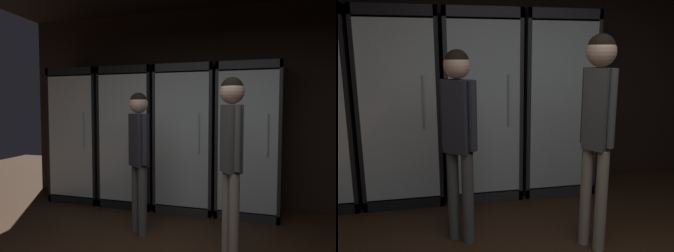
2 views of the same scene
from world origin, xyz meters
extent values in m
cube|color=black|center=(0.00, 3.03, 1.40)|extent=(6.00, 0.06, 2.80)
cube|color=black|center=(-2.03, 2.96, 0.98)|extent=(0.78, 0.04, 1.96)
cube|color=black|center=(-2.40, 2.70, 0.98)|extent=(0.04, 0.57, 1.96)
cube|color=black|center=(-1.66, 2.70, 0.98)|extent=(0.04, 0.57, 1.96)
cube|color=black|center=(-2.03, 2.70, 1.91)|extent=(0.78, 0.57, 0.10)
cube|color=black|center=(-2.03, 2.70, 0.05)|extent=(0.78, 0.57, 0.10)
cube|color=white|center=(-2.03, 2.93, 0.98)|extent=(0.70, 0.02, 1.72)
cube|color=silver|center=(-2.03, 2.42, 0.98)|extent=(0.70, 0.02, 1.72)
cylinder|color=#B2B2B7|center=(-1.80, 2.40, 1.08)|extent=(0.02, 0.02, 0.50)
cube|color=silver|center=(-2.03, 2.70, 0.12)|extent=(0.68, 0.49, 0.02)
cylinder|color=brown|center=(-2.26, 2.70, 0.23)|extent=(0.06, 0.06, 0.20)
cylinder|color=brown|center=(-2.26, 2.70, 0.36)|extent=(0.02, 0.02, 0.06)
cylinder|color=#2D2D33|center=(-2.26, 2.70, 0.23)|extent=(0.06, 0.06, 0.05)
cylinder|color=black|center=(-2.03, 2.66, 0.24)|extent=(0.07, 0.07, 0.22)
cylinder|color=black|center=(-2.03, 2.66, 0.37)|extent=(0.02, 0.02, 0.06)
cylinder|color=#2D2D33|center=(-2.03, 2.66, 0.24)|extent=(0.07, 0.07, 0.07)
cylinder|color=#9EAD99|center=(-1.80, 2.70, 0.22)|extent=(0.07, 0.07, 0.19)
cylinder|color=#9EAD99|center=(-1.80, 2.70, 0.36)|extent=(0.03, 0.03, 0.09)
cylinder|color=beige|center=(-1.80, 2.70, 0.20)|extent=(0.08, 0.08, 0.06)
cube|color=silver|center=(-2.03, 2.70, 0.69)|extent=(0.68, 0.49, 0.02)
cylinder|color=#336B38|center=(-2.19, 2.70, 0.81)|extent=(0.08, 0.08, 0.22)
cylinder|color=#336B38|center=(-2.19, 2.70, 0.96)|extent=(0.02, 0.02, 0.09)
cylinder|color=beige|center=(-2.19, 2.70, 0.80)|extent=(0.08, 0.08, 0.06)
cylinder|color=#9EAD99|center=(-1.86, 2.68, 0.79)|extent=(0.06, 0.06, 0.19)
cylinder|color=#9EAD99|center=(-1.86, 2.68, 0.93)|extent=(0.02, 0.02, 0.09)
cylinder|color=tan|center=(-1.86, 2.68, 0.78)|extent=(0.07, 0.07, 0.07)
cube|color=silver|center=(-2.03, 2.70, 1.26)|extent=(0.68, 0.49, 0.02)
cylinder|color=black|center=(-2.29, 2.74, 1.37)|extent=(0.06, 0.06, 0.21)
cylinder|color=black|center=(-2.29, 2.74, 1.51)|extent=(0.02, 0.02, 0.06)
cylinder|color=beige|center=(-2.29, 2.74, 1.36)|extent=(0.06, 0.06, 0.06)
cylinder|color=black|center=(-2.12, 2.74, 1.38)|extent=(0.06, 0.06, 0.23)
cylinder|color=black|center=(-2.12, 2.74, 1.54)|extent=(0.02, 0.02, 0.10)
cylinder|color=#2D2D33|center=(-2.12, 2.74, 1.35)|extent=(0.07, 0.07, 0.08)
cylinder|color=#194723|center=(-1.95, 2.71, 1.38)|extent=(0.06, 0.06, 0.22)
cylinder|color=#194723|center=(-1.95, 2.71, 1.52)|extent=(0.02, 0.02, 0.07)
cylinder|color=beige|center=(-1.95, 2.71, 1.38)|extent=(0.07, 0.07, 0.07)
cylinder|color=#336B38|center=(-1.78, 2.68, 1.36)|extent=(0.06, 0.06, 0.19)
cylinder|color=#336B38|center=(-1.78, 2.68, 1.49)|extent=(0.02, 0.02, 0.07)
cylinder|color=tan|center=(-1.78, 2.68, 1.34)|extent=(0.07, 0.07, 0.05)
cube|color=black|center=(-1.21, 2.96, 0.98)|extent=(0.78, 0.04, 1.96)
cube|color=black|center=(-1.58, 2.70, 0.98)|extent=(0.04, 0.57, 1.96)
cube|color=black|center=(-0.84, 2.70, 0.98)|extent=(0.04, 0.57, 1.96)
cube|color=black|center=(-1.21, 2.70, 1.91)|extent=(0.78, 0.57, 0.10)
cube|color=black|center=(-1.21, 2.70, 0.05)|extent=(0.78, 0.57, 0.10)
cube|color=white|center=(-1.21, 2.93, 0.98)|extent=(0.70, 0.02, 1.72)
cube|color=silver|center=(-1.21, 2.42, 0.98)|extent=(0.70, 0.02, 1.72)
cylinder|color=#B2B2B7|center=(-0.98, 2.40, 1.08)|extent=(0.02, 0.02, 0.50)
cube|color=silver|center=(-1.21, 2.70, 0.12)|extent=(0.68, 0.49, 0.02)
cylinder|color=#194723|center=(-1.47, 2.74, 0.24)|extent=(0.07, 0.07, 0.23)
cylinder|color=#194723|center=(-1.47, 2.74, 0.40)|extent=(0.02, 0.02, 0.08)
cylinder|color=beige|center=(-1.47, 2.74, 0.24)|extent=(0.07, 0.07, 0.09)
cylinder|color=#194723|center=(-1.30, 2.70, 0.23)|extent=(0.07, 0.07, 0.20)
cylinder|color=#194723|center=(-1.30, 2.70, 0.36)|extent=(0.03, 0.03, 0.06)
cylinder|color=white|center=(-1.30, 2.70, 0.23)|extent=(0.07, 0.07, 0.06)
cylinder|color=#336B38|center=(-1.12, 2.65, 0.22)|extent=(0.08, 0.08, 0.18)
cylinder|color=#336B38|center=(-1.12, 2.65, 0.36)|extent=(0.03, 0.03, 0.10)
cylinder|color=#2D2D33|center=(-1.12, 2.65, 0.20)|extent=(0.08, 0.08, 0.06)
cylinder|color=#9EAD99|center=(-0.95, 2.67, 0.22)|extent=(0.07, 0.07, 0.19)
cylinder|color=#9EAD99|center=(-0.95, 2.67, 0.35)|extent=(0.02, 0.02, 0.06)
cylinder|color=tan|center=(-0.95, 2.67, 0.22)|extent=(0.08, 0.08, 0.06)
cube|color=silver|center=(-1.21, 2.70, 0.69)|extent=(0.68, 0.49, 0.02)
cylinder|color=#9EAD99|center=(-1.47, 2.72, 0.80)|extent=(0.06, 0.06, 0.21)
cylinder|color=#9EAD99|center=(-1.47, 2.72, 0.94)|extent=(0.02, 0.02, 0.06)
cylinder|color=tan|center=(-1.47, 2.72, 0.80)|extent=(0.07, 0.07, 0.08)
cylinder|color=gray|center=(-1.29, 2.68, 0.79)|extent=(0.06, 0.06, 0.18)
cylinder|color=gray|center=(-1.29, 2.68, 0.92)|extent=(0.02, 0.02, 0.08)
cylinder|color=#2D2D33|center=(-1.29, 2.68, 0.80)|extent=(0.07, 0.07, 0.06)
cylinder|color=black|center=(-1.12, 2.69, 0.80)|extent=(0.07, 0.07, 0.21)
cylinder|color=black|center=(-1.12, 2.69, 0.96)|extent=(0.03, 0.03, 0.10)
cylinder|color=tan|center=(-1.12, 2.69, 0.81)|extent=(0.08, 0.08, 0.08)
cylinder|color=#194723|center=(-0.96, 2.71, 0.81)|extent=(0.06, 0.06, 0.23)
cylinder|color=#194723|center=(-0.96, 2.71, 0.96)|extent=(0.02, 0.02, 0.06)
cylinder|color=#B2332D|center=(-0.96, 2.71, 0.80)|extent=(0.06, 0.06, 0.07)
cube|color=silver|center=(-1.21, 2.70, 1.26)|extent=(0.68, 0.49, 0.02)
cylinder|color=brown|center=(-1.37, 2.73, 1.37)|extent=(0.08, 0.08, 0.21)
cylinder|color=brown|center=(-1.37, 2.73, 1.53)|extent=(0.03, 0.03, 0.10)
cylinder|color=#B2332D|center=(-1.37, 2.73, 1.34)|extent=(0.08, 0.08, 0.08)
cylinder|color=#9EAD99|center=(-1.04, 2.66, 1.37)|extent=(0.07, 0.07, 0.21)
cylinder|color=#9EAD99|center=(-1.04, 2.66, 1.53)|extent=(0.02, 0.02, 0.09)
cylinder|color=#B2332D|center=(-1.04, 2.66, 1.35)|extent=(0.07, 0.07, 0.06)
cube|color=#2B2B30|center=(-0.39, 2.96, 0.98)|extent=(0.78, 0.04, 1.96)
cube|color=#2B2B30|center=(-0.76, 2.70, 0.98)|extent=(0.04, 0.57, 1.96)
cube|color=#2B2B30|center=(-0.02, 2.70, 0.98)|extent=(0.04, 0.57, 1.96)
cube|color=#2B2B30|center=(-0.39, 2.70, 1.91)|extent=(0.78, 0.57, 0.10)
cube|color=#2B2B30|center=(-0.39, 2.70, 0.05)|extent=(0.78, 0.57, 0.10)
cube|color=white|center=(-0.39, 2.93, 0.98)|extent=(0.70, 0.02, 1.72)
cube|color=silver|center=(-0.39, 2.42, 0.98)|extent=(0.70, 0.02, 1.72)
cylinder|color=#B2B2B7|center=(-0.16, 2.40, 1.08)|extent=(0.02, 0.02, 0.50)
cube|color=silver|center=(-0.39, 2.70, 0.12)|extent=(0.68, 0.49, 0.02)
cylinder|color=#194723|center=(-0.56, 2.69, 0.23)|extent=(0.06, 0.06, 0.20)
cylinder|color=#194723|center=(-0.56, 2.69, 0.37)|extent=(0.02, 0.02, 0.09)
cylinder|color=#2D2D33|center=(-0.56, 2.69, 0.22)|extent=(0.06, 0.06, 0.07)
cylinder|color=black|center=(-0.22, 2.74, 0.25)|extent=(0.06, 0.06, 0.24)
cylinder|color=black|center=(-0.22, 2.74, 0.41)|extent=(0.02, 0.02, 0.09)
cylinder|color=#2D2D33|center=(-0.22, 2.74, 0.23)|extent=(0.07, 0.07, 0.09)
cube|color=silver|center=(-0.39, 2.70, 0.55)|extent=(0.68, 0.49, 0.02)
cylinder|color=#9EAD99|center=(-0.63, 2.65, 0.65)|extent=(0.07, 0.07, 0.18)
cylinder|color=#9EAD99|center=(-0.63, 2.65, 0.78)|extent=(0.03, 0.03, 0.09)
cylinder|color=beige|center=(-0.63, 2.65, 0.63)|extent=(0.08, 0.08, 0.06)
cylinder|color=brown|center=(-0.39, 2.66, 0.65)|extent=(0.08, 0.08, 0.19)
cylinder|color=brown|center=(-0.39, 2.66, 0.79)|extent=(0.02, 0.02, 0.08)
cylinder|color=beige|center=(-0.39, 2.66, 0.65)|extent=(0.08, 0.08, 0.07)
cylinder|color=brown|center=(-0.16, 2.65, 0.65)|extent=(0.08, 0.08, 0.18)
cylinder|color=brown|center=(-0.16, 2.65, 0.78)|extent=(0.03, 0.03, 0.09)
cylinder|color=#2D2D33|center=(-0.16, 2.65, 0.63)|extent=(0.08, 0.08, 0.05)
cube|color=silver|center=(-0.39, 2.70, 0.98)|extent=(0.68, 0.49, 0.02)
cylinder|color=gray|center=(-0.62, 2.74, 1.09)|extent=(0.08, 0.08, 0.22)
cylinder|color=gray|center=(-0.62, 2.74, 1.24)|extent=(0.03, 0.03, 0.07)
cylinder|color=tan|center=(-0.62, 2.74, 1.10)|extent=(0.08, 0.08, 0.08)
cylinder|color=#336B38|center=(-0.39, 2.71, 1.10)|extent=(0.06, 0.06, 0.23)
cylinder|color=#336B38|center=(-0.39, 2.71, 1.26)|extent=(0.02, 0.02, 0.09)
cylinder|color=#2D2D33|center=(-0.39, 2.71, 1.08)|extent=(0.07, 0.07, 0.06)
cylinder|color=#9EAD99|center=(-0.16, 2.71, 1.08)|extent=(0.08, 0.08, 0.19)
cylinder|color=#9EAD99|center=(-0.16, 2.71, 1.22)|extent=(0.03, 0.03, 0.09)
cylinder|color=tan|center=(-0.16, 2.71, 1.06)|extent=(0.08, 0.08, 0.05)
cube|color=silver|center=(-0.39, 2.70, 1.40)|extent=(0.68, 0.49, 0.02)
cylinder|color=gray|center=(-0.62, 2.67, 1.53)|extent=(0.06, 0.06, 0.23)
cylinder|color=gray|center=(-0.62, 2.67, 1.68)|extent=(0.02, 0.02, 0.06)
cylinder|color=white|center=(-0.62, 2.67, 1.53)|extent=(0.06, 0.06, 0.09)
cylinder|color=gray|center=(-0.39, 2.73, 1.51)|extent=(0.08, 0.08, 0.21)
cylinder|color=gray|center=(-0.39, 2.73, 1.65)|extent=(0.03, 0.03, 0.06)
cylinder|color=white|center=(-0.39, 2.73, 1.50)|extent=(0.08, 0.08, 0.07)
cylinder|color=#336B38|center=(-0.16, 2.66, 1.51)|extent=(0.06, 0.06, 0.19)
cylinder|color=#336B38|center=(-0.16, 2.66, 1.65)|extent=(0.02, 0.02, 0.09)
cylinder|color=tan|center=(-0.16, 2.66, 1.50)|extent=(0.06, 0.06, 0.07)
cube|color=#2B2B30|center=(0.42, 2.96, 0.98)|extent=(0.78, 0.04, 1.96)
cube|color=#2B2B30|center=(0.05, 2.70, 0.98)|extent=(0.04, 0.57, 1.96)
cube|color=#2B2B30|center=(0.79, 2.70, 0.98)|extent=(0.04, 0.57, 1.96)
cube|color=#2B2B30|center=(0.42, 2.70, 1.91)|extent=(0.78, 0.57, 0.10)
cube|color=#2B2B30|center=(0.42, 2.70, 0.05)|extent=(0.78, 0.57, 0.10)
cube|color=white|center=(0.42, 2.93, 0.98)|extent=(0.70, 0.02, 1.72)
cube|color=silver|center=(0.42, 2.42, 0.98)|extent=(0.70, 0.02, 1.72)
cylinder|color=#B2B2B7|center=(0.66, 2.40, 1.08)|extent=(0.02, 0.02, 0.50)
cube|color=silver|center=(0.42, 2.70, 0.12)|extent=(0.68, 0.49, 0.02)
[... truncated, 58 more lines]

